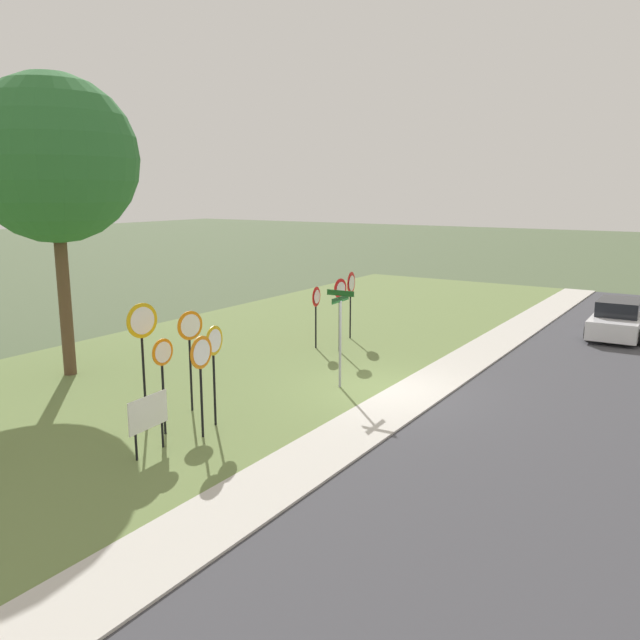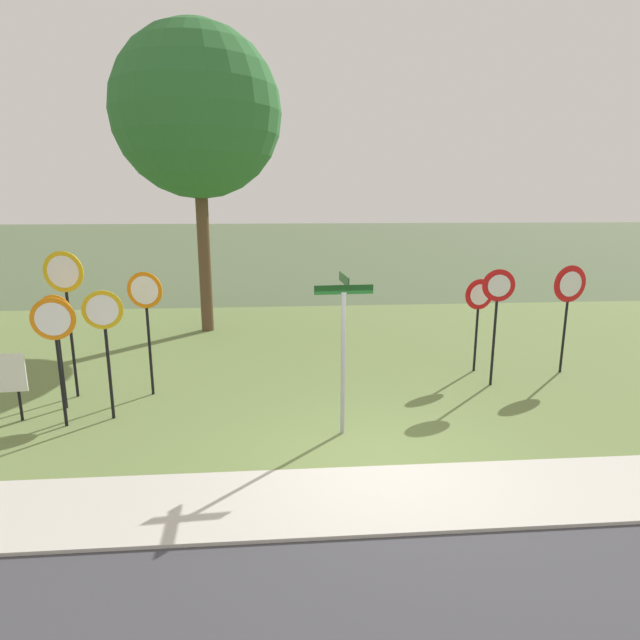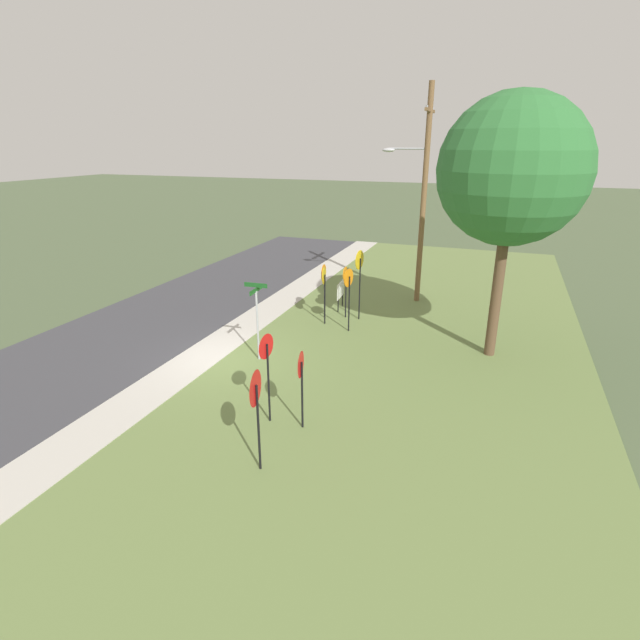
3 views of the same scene
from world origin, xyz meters
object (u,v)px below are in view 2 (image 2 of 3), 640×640
stop_sign_near_left (105,328)px  stop_sign_far_left (66,291)px  yield_sign_near_right (479,304)px  yield_sign_far_left (569,293)px  stop_sign_far_right (55,334)px  oak_tree_left (197,113)px  street_name_post (343,340)px  stop_sign_far_center (146,307)px  yield_sign_near_left (498,300)px  stop_sign_near_right (57,329)px

stop_sign_near_left → stop_sign_far_left: size_ratio=0.81×
stop_sign_far_left → yield_sign_near_right: stop_sign_far_left is taller
stop_sign_near_left → yield_sign_far_left: bearing=1.5°
stop_sign_far_right → oak_tree_left: (1.59, 6.80, 4.54)m
stop_sign_far_left → yield_sign_near_right: size_ratio=1.36×
stop_sign_far_left → street_name_post: 5.56m
stop_sign_far_left → street_name_post: (5.13, -2.07, -0.53)m
yield_sign_near_right → stop_sign_far_center: bearing=178.2°
oak_tree_left → yield_sign_far_left: bearing=-28.6°
yield_sign_near_left → yield_sign_far_left: yield_sign_near_left is taller
yield_sign_far_left → yield_sign_near_right: bearing=163.1°
stop_sign_near_left → yield_sign_far_left: size_ratio=0.96×
stop_sign_near_left → stop_sign_far_left: stop_sign_far_left is taller
stop_sign_near_right → stop_sign_far_center: bearing=21.5°
stop_sign_near_left → yield_sign_far_left: yield_sign_far_left is taller
yield_sign_near_right → yield_sign_far_left: (1.95, -0.25, 0.26)m
stop_sign_far_left → yield_sign_far_left: stop_sign_far_left is taller
stop_sign_far_left → yield_sign_far_left: 10.55m
stop_sign_far_center → yield_sign_far_left: (9.04, 0.67, 0.02)m
yield_sign_near_left → street_name_post: street_name_post is taller
stop_sign_near_right → yield_sign_far_left: 10.60m
stop_sign_far_right → street_name_post: size_ratio=0.85×
stop_sign_far_center → oak_tree_left: 6.93m
yield_sign_far_left → stop_sign_far_left: bearing=174.2°
stop_sign_near_left → stop_sign_near_right: size_ratio=1.07×
stop_sign_far_right → yield_sign_far_left: size_ratio=0.93×
yield_sign_near_left → yield_sign_near_right: bearing=97.8°
yield_sign_near_right → street_name_post: street_name_post is taller
stop_sign_near_right → yield_sign_near_right: (8.57, 1.52, 0.03)m
stop_sign_far_right → yield_sign_far_left: 10.42m
stop_sign_far_center → yield_sign_far_left: bearing=15.3°
stop_sign_far_center → stop_sign_near_right: bearing=-147.1°
yield_sign_near_right → yield_sign_far_left: size_ratio=0.87×
stop_sign_far_center → street_name_post: 4.19m
yield_sign_near_right → stop_sign_far_left: bearing=176.9°
stop_sign_far_right → oak_tree_left: bearing=71.6°
stop_sign_near_right → stop_sign_far_left: stop_sign_far_left is taller
yield_sign_far_left → oak_tree_left: 10.73m
stop_sign_near_left → yield_sign_near_right: size_ratio=1.10×
stop_sign_near_left → yield_sign_near_left: (7.54, 1.15, 0.15)m
stop_sign_far_center → street_name_post: (3.64, -2.07, -0.20)m
yield_sign_near_left → oak_tree_left: 9.61m
stop_sign_near_left → yield_sign_far_left: 9.65m
stop_sign_far_right → oak_tree_left: oak_tree_left is taller
stop_sign_far_left → oak_tree_left: (1.92, 5.36, 4.05)m
stop_sign_far_left → stop_sign_far_right: bearing=-69.7°
stop_sign_far_center → yield_sign_far_left: 9.06m
stop_sign_far_right → street_name_post: (4.81, -0.64, -0.03)m
stop_sign_near_left → oak_tree_left: 7.97m
stop_sign_near_right → stop_sign_far_right: 0.90m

